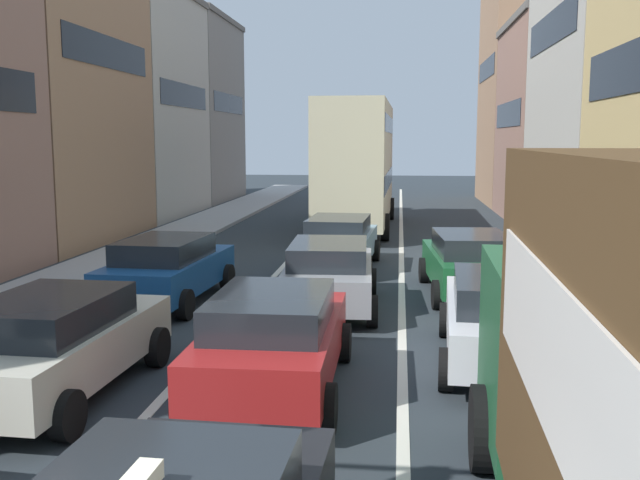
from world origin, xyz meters
name	(u,v)px	position (x,y,z in m)	size (l,w,h in m)	color
sidewalk_left	(145,249)	(-6.70, 20.00, 0.07)	(2.60, 64.00, 0.14)	#9D9D9D
lane_stripe_left	(295,253)	(-1.70, 20.00, 0.01)	(0.16, 60.00, 0.01)	silver
lane_stripe_right	(401,255)	(1.70, 20.00, 0.01)	(0.16, 60.00, 0.01)	silver
building_row_left	(21,91)	(-12.00, 22.36, 5.38)	(7.20, 43.90, 12.37)	gray
sedan_centre_lane_second	(274,338)	(-0.17, 7.48, 0.80)	(2.09, 4.31, 1.49)	#A51E1E
wagon_left_lane_second	(55,342)	(-3.23, 6.94, 0.80)	(2.21, 4.37, 1.49)	beige
hatchback_centre_lane_third	(329,273)	(0.14, 12.59, 0.80)	(2.21, 4.37, 1.49)	gray
sedan_left_lane_third	(168,268)	(-3.53, 12.82, 0.80)	(2.26, 4.39, 1.49)	#194C8C
coupe_centre_lane_fourth	(339,241)	(-0.06, 17.47, 0.80)	(2.22, 4.38, 1.49)	#759EB7
sedan_right_lane_behind_truck	(504,317)	(3.33, 9.13, 0.80)	(2.26, 4.40, 1.49)	silver
wagon_right_lane_far	(470,262)	(3.28, 14.35, 0.80)	(2.30, 4.41, 1.49)	#19592D
bus_mid_queue_primary	(358,160)	(-0.08, 26.43, 2.83)	(2.92, 10.54, 5.06)	#BFB793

